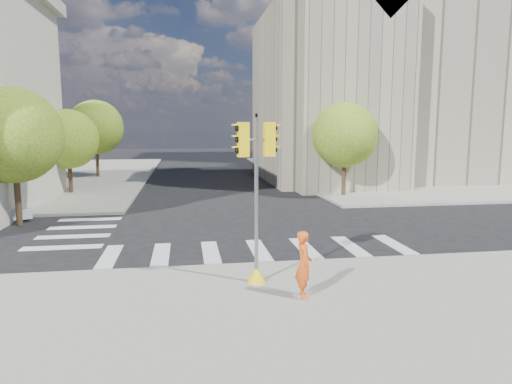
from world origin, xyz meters
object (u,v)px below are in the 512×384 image
(lamp_near, at_px, (333,127))
(photographer, at_px, (304,264))
(lamp_far, at_px, (290,127))
(traffic_signal, at_px, (256,212))

(lamp_near, distance_m, photographer, 22.90)
(photographer, bearing_deg, lamp_near, -16.96)
(lamp_far, bearing_deg, lamp_near, -90.00)
(traffic_signal, relative_size, photographer, 2.70)
(traffic_signal, xyz_separation_m, photographer, (1.05, -1.32, -1.16))
(lamp_near, relative_size, lamp_far, 1.00)
(lamp_near, distance_m, lamp_far, 14.00)
(lamp_far, xyz_separation_m, photographer, (-7.76, -35.25, -3.54))
(lamp_far, height_order, traffic_signal, lamp_far)
(traffic_signal, bearing_deg, lamp_near, 56.16)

